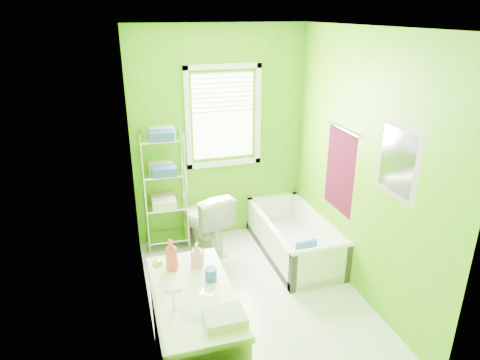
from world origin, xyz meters
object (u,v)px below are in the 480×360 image
object	(u,v)px
bathtub	(294,243)
wire_shelf_unit	(165,178)
toilet	(205,220)
vanity	(196,336)

from	to	relation	value
bathtub	wire_shelf_unit	size ratio (longest dim) A/B	1.00
bathtub	wire_shelf_unit	distance (m)	1.71
bathtub	toilet	world-z (taller)	toilet
bathtub	toilet	size ratio (longest dim) A/B	1.94
wire_shelf_unit	vanity	bearing A→B (deg)	-91.97
vanity	wire_shelf_unit	xyz separation A→B (m)	(0.07, 2.15, 0.46)
bathtub	vanity	xyz separation A→B (m)	(-1.48, -1.53, 0.29)
bathtub	vanity	bearing A→B (deg)	-133.99
bathtub	vanity	distance (m)	2.15
bathtub	toilet	xyz separation A→B (m)	(-0.98, 0.44, 0.23)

